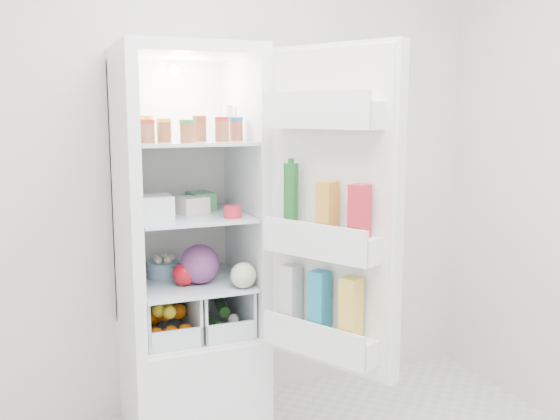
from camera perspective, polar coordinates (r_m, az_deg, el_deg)
name	(u,v)px	position (r m, az deg, el deg)	size (l,w,h in m)	color
room_walls	(360,84)	(1.77, 7.31, 11.40)	(3.02, 3.02, 2.61)	silver
refrigerator	(188,294)	(2.99, -8.44, -7.60)	(0.60, 0.60, 1.80)	white
shelf_low	(191,282)	(2.91, -8.18, -6.52)	(0.49, 0.53, 0.01)	silver
shelf_mid	(189,215)	(2.85, -8.32, -0.50)	(0.49, 0.53, 0.01)	silver
shelf_top	(187,142)	(2.81, -8.47, 6.15)	(0.49, 0.53, 0.01)	silver
crisper_left	(165,312)	(2.92, -10.48, -9.18)	(0.23, 0.46, 0.22)	silver
crisper_right	(217,306)	(2.98, -5.81, -8.73)	(0.23, 0.46, 0.22)	silver
condiment_jars	(186,131)	(2.72, -8.55, 7.11)	(0.46, 0.32, 0.08)	#B21919
squeeze_bottle	(228,122)	(2.94, -4.76, 8.02)	(0.05, 0.05, 0.16)	silver
tub_white	(153,207)	(2.75, -11.50, 0.28)	(0.15, 0.15, 0.10)	white
tub_cream	(191,205)	(2.87, -8.13, 0.47)	(0.13, 0.13, 0.07)	white
tin_red	(233,212)	(2.71, -4.34, -0.18)	(0.08, 0.08, 0.05)	red
foil_tray	(150,209)	(2.89, -11.81, 0.06)	(0.14, 0.11, 0.04)	#BBBABF
tub_green	(201,201)	(2.96, -7.26, 0.84)	(0.10, 0.14, 0.08)	#469C5F
red_cabbage	(199,264)	(2.83, -7.38, -4.93)	(0.18, 0.18, 0.18)	#581E53
bell_pepper	(184,274)	(2.82, -8.75, -5.82)	(0.10, 0.10, 0.10)	#B60B17
mushroom_bowl	(164,269)	(2.98, -10.56, -5.34)	(0.16, 0.16, 0.07)	#80A9C0
salad_bag	(243,275)	(2.75, -3.37, -5.98)	(0.11, 0.11, 0.11)	#B8CC99
citrus_pile	(166,319)	(2.90, -10.40, -9.81)	(0.20, 0.31, 0.16)	orange
veg_pile	(218,316)	(2.99, -5.69, -9.58)	(0.16, 0.30, 0.10)	#224818
fridge_door	(330,219)	(2.49, 4.58, -0.81)	(0.40, 0.57, 1.30)	white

